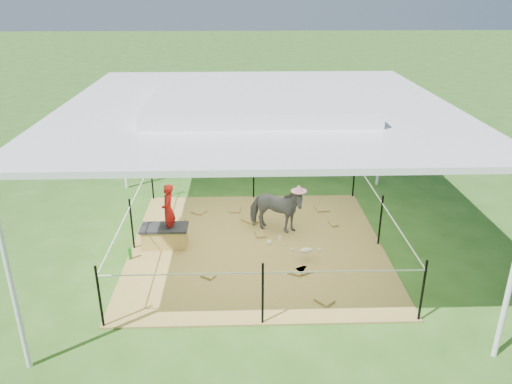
{
  "coord_description": "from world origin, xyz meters",
  "views": [
    {
      "loc": [
        -0.28,
        -8.08,
        4.5
      ],
      "look_at": [
        0.0,
        0.6,
        0.85
      ],
      "focal_mm": 35.0,
      "sensor_mm": 36.0,
      "label": 1
    }
  ],
  "objects_px": {
    "distant_person": "(317,112)",
    "pony": "(276,210)",
    "straw_bale": "(165,237)",
    "woman": "(168,205)",
    "picnic_table_near": "(316,119)",
    "picnic_table_far": "(393,106)",
    "foal": "(306,249)",
    "trash_barrel": "(383,124)",
    "green_bottle": "(130,253)"
  },
  "relations": [
    {
      "from": "picnic_table_near",
      "to": "distant_person",
      "type": "height_order",
      "value": "distant_person"
    },
    {
      "from": "picnic_table_near",
      "to": "distant_person",
      "type": "relative_size",
      "value": 1.43
    },
    {
      "from": "woman",
      "to": "green_bottle",
      "type": "bearing_deg",
      "value": -55.08
    },
    {
      "from": "woman",
      "to": "picnic_table_far",
      "type": "distance_m",
      "value": 11.64
    },
    {
      "from": "distant_person",
      "to": "picnic_table_near",
      "type": "bearing_deg",
      "value": 61.57
    },
    {
      "from": "green_bottle",
      "to": "picnic_table_far",
      "type": "xyz_separation_m",
      "value": [
        7.45,
        9.89,
        0.25
      ]
    },
    {
      "from": "green_bottle",
      "to": "pony",
      "type": "bearing_deg",
      "value": 20.43
    },
    {
      "from": "woman",
      "to": "distant_person",
      "type": "height_order",
      "value": "woman"
    },
    {
      "from": "foal",
      "to": "trash_barrel",
      "type": "relative_size",
      "value": 0.78
    },
    {
      "from": "straw_bale",
      "to": "picnic_table_far",
      "type": "bearing_deg",
      "value": 53.81
    },
    {
      "from": "green_bottle",
      "to": "distant_person",
      "type": "bearing_deg",
      "value": 62.04
    },
    {
      "from": "straw_bale",
      "to": "picnic_table_near",
      "type": "xyz_separation_m",
      "value": [
        3.92,
        7.94,
        0.13
      ]
    },
    {
      "from": "trash_barrel",
      "to": "distant_person",
      "type": "height_order",
      "value": "distant_person"
    },
    {
      "from": "straw_bale",
      "to": "woman",
      "type": "distance_m",
      "value": 0.66
    },
    {
      "from": "pony",
      "to": "woman",
      "type": "bearing_deg",
      "value": 123.6
    },
    {
      "from": "pony",
      "to": "foal",
      "type": "xyz_separation_m",
      "value": [
        0.46,
        -1.11,
        -0.25
      ]
    },
    {
      "from": "woman",
      "to": "green_bottle",
      "type": "distance_m",
      "value": 1.07
    },
    {
      "from": "green_bottle",
      "to": "picnic_table_near",
      "type": "height_order",
      "value": "picnic_table_near"
    },
    {
      "from": "picnic_table_far",
      "to": "distant_person",
      "type": "xyz_separation_m",
      "value": [
        -2.96,
        -1.42,
        0.17
      ]
    },
    {
      "from": "picnic_table_near",
      "to": "trash_barrel",
      "type": "bearing_deg",
      "value": -34.16
    },
    {
      "from": "trash_barrel",
      "to": "picnic_table_far",
      "type": "distance_m",
      "value": 2.95
    },
    {
      "from": "green_bottle",
      "to": "picnic_table_far",
      "type": "relative_size",
      "value": 0.12
    },
    {
      "from": "pony",
      "to": "picnic_table_far",
      "type": "height_order",
      "value": "pony"
    },
    {
      "from": "picnic_table_far",
      "to": "trash_barrel",
      "type": "bearing_deg",
      "value": -98.17
    },
    {
      "from": "straw_bale",
      "to": "picnic_table_far",
      "type": "xyz_separation_m",
      "value": [
        6.9,
        9.44,
        0.19
      ]
    },
    {
      "from": "green_bottle",
      "to": "pony",
      "type": "distance_m",
      "value": 2.81
    },
    {
      "from": "woman",
      "to": "trash_barrel",
      "type": "xyz_separation_m",
      "value": [
        5.7,
        6.71,
        -0.37
      ]
    },
    {
      "from": "picnic_table_near",
      "to": "picnic_table_far",
      "type": "bearing_deg",
      "value": 25.71
    },
    {
      "from": "pony",
      "to": "picnic_table_near",
      "type": "distance_m",
      "value": 7.65
    },
    {
      "from": "woman",
      "to": "picnic_table_near",
      "type": "xyz_separation_m",
      "value": [
        3.82,
        7.94,
        -0.53
      ]
    },
    {
      "from": "woman",
      "to": "picnic_table_near",
      "type": "bearing_deg",
      "value": 154.54
    },
    {
      "from": "green_bottle",
      "to": "pony",
      "type": "xyz_separation_m",
      "value": [
        2.61,
        0.97,
        0.35
      ]
    },
    {
      "from": "picnic_table_near",
      "to": "pony",
      "type": "bearing_deg",
      "value": -104.97
    },
    {
      "from": "woman",
      "to": "foal",
      "type": "bearing_deg",
      "value": 76.58
    },
    {
      "from": "straw_bale",
      "to": "trash_barrel",
      "type": "relative_size",
      "value": 0.81
    },
    {
      "from": "trash_barrel",
      "to": "straw_bale",
      "type": "bearing_deg",
      "value": -130.87
    },
    {
      "from": "pony",
      "to": "distant_person",
      "type": "xyz_separation_m",
      "value": [
        1.88,
        7.49,
        0.07
      ]
    },
    {
      "from": "straw_bale",
      "to": "woman",
      "type": "bearing_deg",
      "value": 0.0
    },
    {
      "from": "straw_bale",
      "to": "green_bottle",
      "type": "height_order",
      "value": "straw_bale"
    },
    {
      "from": "foal",
      "to": "green_bottle",
      "type": "bearing_deg",
      "value": 163.65
    },
    {
      "from": "green_bottle",
      "to": "foal",
      "type": "relative_size",
      "value": 0.29
    },
    {
      "from": "picnic_table_far",
      "to": "distant_person",
      "type": "relative_size",
      "value": 1.67
    },
    {
      "from": "distant_person",
      "to": "pony",
      "type": "bearing_deg",
      "value": 65.99
    },
    {
      "from": "foal",
      "to": "picnic_table_far",
      "type": "distance_m",
      "value": 10.94
    },
    {
      "from": "woman",
      "to": "trash_barrel",
      "type": "bearing_deg",
      "value": 139.85
    },
    {
      "from": "foal",
      "to": "distant_person",
      "type": "distance_m",
      "value": 8.73
    },
    {
      "from": "woman",
      "to": "distant_person",
      "type": "relative_size",
      "value": 0.84
    },
    {
      "from": "foal",
      "to": "trash_barrel",
      "type": "xyz_separation_m",
      "value": [
        3.29,
        7.29,
        0.25
      ]
    },
    {
      "from": "green_bottle",
      "to": "foal",
      "type": "distance_m",
      "value": 3.07
    },
    {
      "from": "woman",
      "to": "picnic_table_near",
      "type": "height_order",
      "value": "woman"
    }
  ]
}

